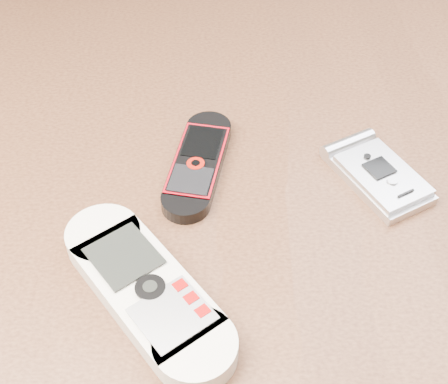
# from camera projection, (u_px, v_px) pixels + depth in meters

# --- Properties ---
(table) EXTENTS (1.20, 0.80, 0.75)m
(table) POSITION_uv_depth(u_px,v_px,m) (219.00, 278.00, 0.58)
(table) COLOR black
(table) RESTS_ON ground
(nokia_white) EXTENTS (0.15, 0.17, 0.02)m
(nokia_white) POSITION_uv_depth(u_px,v_px,m) (146.00, 289.00, 0.43)
(nokia_white) COLOR silver
(nokia_white) RESTS_ON table
(nokia_black_red) EXTENTS (0.06, 0.13, 0.01)m
(nokia_black_red) POSITION_uv_depth(u_px,v_px,m) (198.00, 163.00, 0.53)
(nokia_black_red) COLOR black
(nokia_black_red) RESTS_ON table
(motorola_razr) EXTENTS (0.09, 0.11, 0.01)m
(motorola_razr) POSITION_uv_depth(u_px,v_px,m) (380.00, 176.00, 0.52)
(motorola_razr) COLOR silver
(motorola_razr) RESTS_ON table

